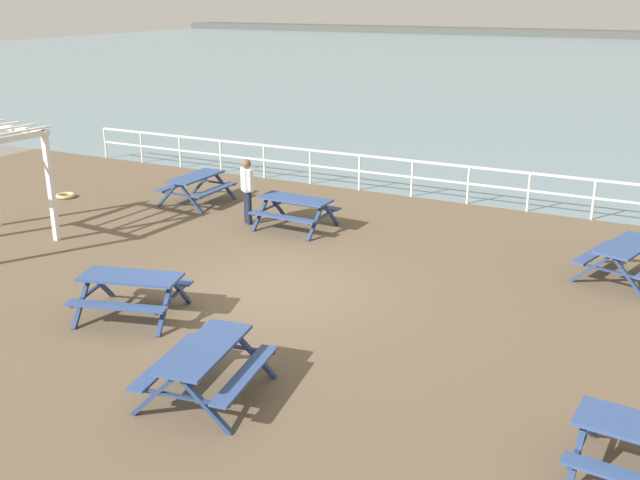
% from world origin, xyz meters
% --- Properties ---
extents(ground_plane, '(30.00, 24.00, 0.20)m').
position_xyz_m(ground_plane, '(0.00, 0.00, -0.10)').
color(ground_plane, brown).
extents(sea_band, '(142.00, 90.00, 0.01)m').
position_xyz_m(sea_band, '(0.00, 52.75, 0.00)').
color(sea_band, gray).
rests_on(sea_band, ground).
extents(seaward_railing, '(23.07, 0.07, 1.08)m').
position_xyz_m(seaward_railing, '(0.00, 7.75, 0.74)').
color(seaward_railing, white).
rests_on(seaward_railing, ground).
extents(picnic_table_near_right, '(1.85, 1.60, 0.80)m').
position_xyz_m(picnic_table_near_right, '(-1.54, 3.65, 0.58)').
color(picnic_table_near_right, '#334C84').
rests_on(picnic_table_near_right, ground).
extents(picnic_table_mid_centre, '(1.77, 2.00, 0.80)m').
position_xyz_m(picnic_table_mid_centre, '(1.16, -3.90, 0.58)').
color(picnic_table_mid_centre, '#334C84').
rests_on(picnic_table_mid_centre, ground).
extents(picnic_table_far_left, '(1.94, 2.15, 0.80)m').
position_xyz_m(picnic_table_far_left, '(6.09, 3.64, 0.58)').
color(picnic_table_far_left, '#334C84').
rests_on(picnic_table_far_left, ground).
extents(picnic_table_far_right, '(2.14, 1.94, 0.80)m').
position_xyz_m(picnic_table_far_right, '(-1.65, -2.23, 0.58)').
color(picnic_table_far_right, '#334C84').
rests_on(picnic_table_far_right, ground).
extents(picnic_table_seaward, '(1.56, 1.81, 0.80)m').
position_xyz_m(picnic_table_seaward, '(-5.11, 4.43, 0.58)').
color(picnic_table_seaward, '#334C84').
rests_on(picnic_table_seaward, ground).
extents(visitor, '(0.43, 0.38, 1.66)m').
position_xyz_m(visitor, '(-2.80, 3.45, 0.95)').
color(visitor, '#1E2338').
rests_on(visitor, ground).
extents(rope_coil, '(0.55, 0.55, 0.11)m').
position_xyz_m(rope_coil, '(-8.79, 3.15, 0.06)').
color(rope_coil, tan).
rests_on(rope_coil, ground).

